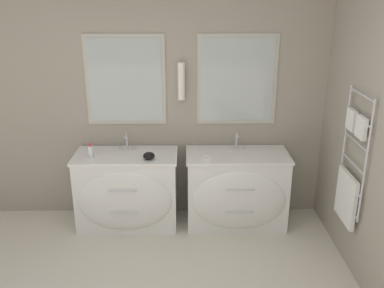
# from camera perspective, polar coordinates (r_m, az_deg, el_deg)

# --- Properties ---
(wall_back) EXTENTS (5.13, 0.16, 2.60)m
(wall_back) POSITION_cam_1_polar(r_m,az_deg,el_deg) (4.52, -4.50, 6.19)
(wall_back) COLOR #9E9384
(wall_back) RESTS_ON ground_plane
(wall_right) EXTENTS (0.13, 4.33, 2.60)m
(wall_right) POSITION_cam_1_polar(r_m,az_deg,el_deg) (3.63, 23.49, 0.91)
(wall_right) COLOR #9E9384
(wall_right) RESTS_ON ground_plane
(vanity_left) EXTENTS (1.05, 0.59, 0.79)m
(vanity_left) POSITION_cam_1_polar(r_m,az_deg,el_deg) (4.54, -8.64, -6.14)
(vanity_left) COLOR white
(vanity_left) RESTS_ON ground_plane
(vanity_right) EXTENTS (1.05, 0.59, 0.79)m
(vanity_right) POSITION_cam_1_polar(r_m,az_deg,el_deg) (4.52, 5.97, -6.09)
(vanity_right) COLOR white
(vanity_right) RESTS_ON ground_plane
(faucet_left) EXTENTS (0.17, 0.11, 0.18)m
(faucet_left) POSITION_cam_1_polar(r_m,az_deg,el_deg) (4.50, -8.69, 0.22)
(faucet_left) COLOR silver
(faucet_left) RESTS_ON vanity_left
(faucet_right) EXTENTS (0.17, 0.11, 0.18)m
(faucet_right) POSITION_cam_1_polar(r_m,az_deg,el_deg) (4.49, 5.96, 0.29)
(faucet_right) COLOR silver
(faucet_right) RESTS_ON vanity_right
(toiletry_bottle) EXTENTS (0.05, 0.05, 0.15)m
(toiletry_bottle) POSITION_cam_1_polar(r_m,az_deg,el_deg) (4.37, -13.37, -0.95)
(toiletry_bottle) COLOR silver
(toiletry_bottle) RESTS_ON vanity_left
(amenity_bowl) EXTENTS (0.12, 0.12, 0.07)m
(amenity_bowl) POSITION_cam_1_polar(r_m,az_deg,el_deg) (4.25, -5.77, -1.57)
(amenity_bowl) COLOR black
(amenity_bowl) RESTS_ON vanity_left
(soap_dish) EXTENTS (0.08, 0.06, 0.04)m
(soap_dish) POSITION_cam_1_polar(r_m,az_deg,el_deg) (4.23, 1.96, -1.86)
(soap_dish) COLOR white
(soap_dish) RESTS_ON vanity_right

